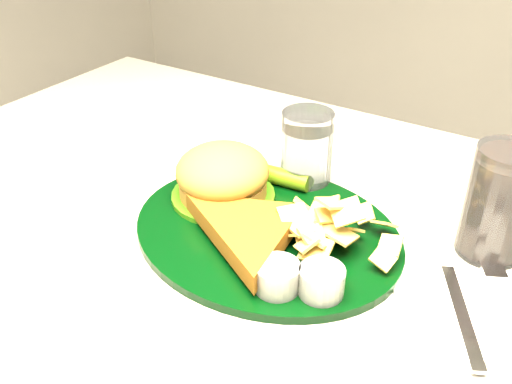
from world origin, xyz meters
TOP-DOWN VIEW (x-y plane):
  - dinner_plate at (-0.01, 0.01)m, footprint 0.35×0.30m
  - water_glass at (-0.03, 0.14)m, footprint 0.08×0.08m
  - cola_glass at (0.21, 0.12)m, footprint 0.08×0.08m
  - fork_napkin at (0.22, 0.01)m, footprint 0.21×0.23m
  - ramekin at (-0.29, 0.12)m, footprint 0.06×0.06m

SIDE VIEW (x-z plane):
  - fork_napkin at x=0.22m, z-range 0.75..0.76m
  - ramekin at x=-0.29m, z-range 0.75..0.78m
  - dinner_plate at x=-0.01m, z-range 0.75..0.82m
  - water_glass at x=-0.03m, z-range 0.75..0.86m
  - cola_glass at x=0.21m, z-range 0.75..0.88m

